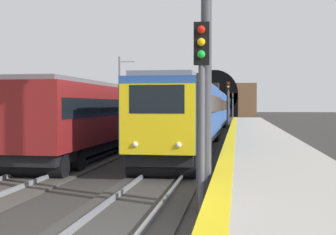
# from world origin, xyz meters

# --- Properties ---
(platform_right_edge_strip) EXTENTS (112.00, 0.50, 0.01)m
(platform_right_edge_strip) POSITION_xyz_m (0.00, -2.30, 0.95)
(platform_right_edge_strip) COLOR yellow
(platform_right_edge_strip) RESTS_ON platform_right
(train_main_approaching) EXTENTS (61.40, 2.91, 4.82)m
(train_main_approaching) POSITION_xyz_m (38.19, 0.00, 2.25)
(train_main_approaching) COLOR #264C99
(train_main_approaching) RESTS_ON ground_plane
(train_adjacent_platform) EXTENTS (61.79, 3.06, 4.69)m
(train_adjacent_platform) POSITION_xyz_m (38.06, 4.79, 2.17)
(train_adjacent_platform) COLOR maroon
(train_adjacent_platform) RESTS_ON ground_plane
(railway_signal_near) EXTENTS (0.39, 0.38, 4.75)m
(railway_signal_near) POSITION_xyz_m (3.44, -1.78, 2.90)
(railway_signal_near) COLOR #4C4C54
(railway_signal_near) RESTS_ON ground_plane
(railway_signal_mid) EXTENTS (0.39, 0.38, 4.86)m
(railway_signal_mid) POSITION_xyz_m (35.88, -1.78, 2.86)
(railway_signal_mid) COLOR #38383D
(railway_signal_mid) RESTS_ON ground_plane
(railway_signal_far) EXTENTS (0.39, 0.38, 4.90)m
(railway_signal_far) POSITION_xyz_m (75.60, -1.78, 2.98)
(railway_signal_far) COLOR #4C4C54
(railway_signal_far) RESTS_ON ground_plane
(tunnel_portal) EXTENTS (2.52, 18.26, 10.29)m
(tunnel_portal) POSITION_xyz_m (95.95, 2.40, 3.73)
(tunnel_portal) COLOR brown
(tunnel_portal) RESTS_ON ground_plane
(catenary_mast_near) EXTENTS (0.22, 1.88, 8.25)m
(catenary_mast_near) POSITION_xyz_m (44.71, 10.90, 4.22)
(catenary_mast_near) COLOR #595B60
(catenary_mast_near) RESTS_ON ground_plane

